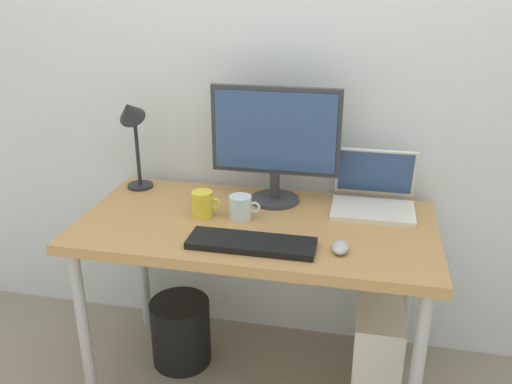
{
  "coord_description": "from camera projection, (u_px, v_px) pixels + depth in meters",
  "views": [
    {
      "loc": [
        0.38,
        -1.79,
        1.61
      ],
      "look_at": [
        0.0,
        0.0,
        0.87
      ],
      "focal_mm": 37.52,
      "sensor_mm": 36.0,
      "label": 1
    }
  ],
  "objects": [
    {
      "name": "mouse",
      "position": [
        340.0,
        247.0,
        1.79
      ],
      "size": [
        0.06,
        0.09,
        0.03
      ],
      "primitive_type": "ellipsoid",
      "color": "#B2B2B7",
      "rests_on": "desk"
    },
    {
      "name": "desk",
      "position": [
        256.0,
        238.0,
        2.05
      ],
      "size": [
        1.34,
        0.68,
        0.75
      ],
      "color": "#B7844C",
      "rests_on": "ground_plane"
    },
    {
      "name": "monitor",
      "position": [
        275.0,
        139.0,
        2.1
      ],
      "size": [
        0.51,
        0.2,
        0.47
      ],
      "color": "#333338",
      "rests_on": "desk"
    },
    {
      "name": "ground_plane",
      "position": [
        256.0,
        378.0,
        2.3
      ],
      "size": [
        6.0,
        6.0,
        0.0
      ],
      "primitive_type": "plane",
      "color": "gray"
    },
    {
      "name": "glass_cup",
      "position": [
        241.0,
        207.0,
        2.03
      ],
      "size": [
        0.12,
        0.09,
        0.09
      ],
      "color": "silver",
      "rests_on": "desk"
    },
    {
      "name": "back_wall",
      "position": [
        276.0,
        57.0,
        2.18
      ],
      "size": [
        4.4,
        0.04,
        2.6
      ],
      "primitive_type": "cube",
      "color": "silver",
      "rests_on": "ground_plane"
    },
    {
      "name": "laptop",
      "position": [
        374.0,
        194.0,
        2.12
      ],
      "size": [
        0.32,
        0.28,
        0.22
      ],
      "color": "silver",
      "rests_on": "desk"
    },
    {
      "name": "computer_tower",
      "position": [
        376.0,
        351.0,
        2.14
      ],
      "size": [
        0.18,
        0.36,
        0.42
      ],
      "primitive_type": "cube",
      "color": "silver",
      "rests_on": "ground_plane"
    },
    {
      "name": "coffee_mug",
      "position": [
        203.0,
        204.0,
        2.05
      ],
      "size": [
        0.12,
        0.08,
        0.1
      ],
      "color": "yellow",
      "rests_on": "desk"
    },
    {
      "name": "keyboard",
      "position": [
        252.0,
        243.0,
        1.83
      ],
      "size": [
        0.44,
        0.14,
        0.02
      ],
      "primitive_type": "cube",
      "color": "black",
      "rests_on": "desk"
    },
    {
      "name": "wastebasket",
      "position": [
        181.0,
        331.0,
        2.36
      ],
      "size": [
        0.26,
        0.26,
        0.3
      ],
      "primitive_type": "cylinder",
      "color": "black",
      "rests_on": "ground_plane"
    },
    {
      "name": "desk_lamp",
      "position": [
        132.0,
        124.0,
        2.21
      ],
      "size": [
        0.11,
        0.16,
        0.42
      ],
      "color": "#232328",
      "rests_on": "desk"
    }
  ]
}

